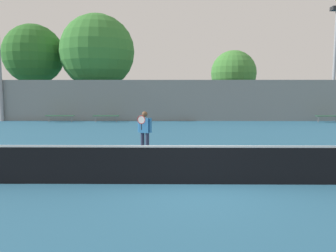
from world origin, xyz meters
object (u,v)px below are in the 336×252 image
Objects in this scene: tree_green_broad at (233,73)px; tree_dark_dense at (97,52)px; tennis_player at (145,130)px; tennis_net at (199,165)px; bench_adjacent_court at (327,116)px; tree_green_tall at (34,55)px; light_pole_near_left at (335,52)px; bench_courtside_far at (60,116)px; bench_courtside_near at (106,116)px.

tree_green_broad is 0.67× the size of tree_dark_dense.
tennis_player is 0.18× the size of tree_dark_dense.
tree_green_broad is (4.84, 21.54, 3.34)m from tennis_net.
tree_green_tall is at bearing 167.52° from bench_adjacent_court.
tree_green_broad is at bearing 91.12° from tennis_player.
tree_green_broad is at bearing 146.87° from light_pole_near_left.
tree_dark_dense is (-17.83, 4.44, 5.18)m from bench_adjacent_court.
light_pole_near_left reaches higher than bench_courtside_far.
light_pole_near_left is 1.45× the size of tree_green_broad.
bench_courtside_far is 7.08m from tree_dark_dense.
tennis_player reaches higher than bench_courtside_far.
bench_courtside_far is 8.26m from tree_green_tall.
bench_courtside_near is at bearing 180.00° from bench_adjacent_court.
tennis_net is 22.33m from tree_green_broad.
tree_dark_dense reaches higher than tennis_net.
bench_courtside_near is 17.83m from light_pole_near_left.
bench_courtside_near and bench_adjacent_court have the same top height.
tennis_net is 16.97m from bench_courtside_near.
tennis_player reaches higher than bench_courtside_near.
tree_green_broad reaches higher than bench_courtside_near.
bench_courtside_near is at bearing 128.98° from tennis_player.
bench_courtside_far is at bearing -176.97° from light_pole_near_left.
tennis_net is 21.21m from light_pole_near_left.
tree_green_tall is at bearing 127.01° from bench_courtside_far.
bench_courtside_far is (-7.28, 12.17, -0.45)m from tennis_player.
tree_green_broad is (17.75, 0.27, -1.62)m from tree_green_tall.
tennis_player reaches higher than tennis_net.
bench_courtside_near is 12.24m from tree_green_broad.
tennis_net is at bearing -124.13° from light_pole_near_left.
bench_courtside_far is at bearing -158.24° from tree_green_broad.
bench_courtside_near is 0.91× the size of bench_courtside_far.
tree_dark_dense reaches higher than tennis_player.
bench_courtside_far is at bearing 142.26° from tennis_player.
tree_green_tall is at bearing -179.14° from tree_green_broad.
tree_green_tall is (-11.24, 17.41, 4.57)m from tennis_player.
tennis_net is 1.47× the size of tree_green_tall.
tennis_player is 21.22m from tree_green_tall.
bench_courtside_far is 0.36× the size of tree_green_broad.
bench_courtside_far is (-3.42, -0.00, 0.00)m from bench_courtside_near.
tennis_net is 7.33× the size of bench_adjacent_court.
bench_courtside_near is 16.31m from bench_adjacent_court.
tree_green_broad is at bearing 27.94° from bench_courtside_near.
tennis_player is 0.20× the size of tree_green_tall.
tree_dark_dense reaches higher than bench_courtside_near.
light_pole_near_left is at bearing 52.19° from bench_adjacent_court.
tennis_net is at bearing -45.10° from tennis_player.
bench_adjacent_court is at bearing 0.00° from bench_courtside_near.
bench_adjacent_court is (10.76, 16.03, -0.07)m from tennis_net.
tennis_player reaches higher than bench_adjacent_court.
light_pole_near_left is at bearing 66.30° from tennis_player.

